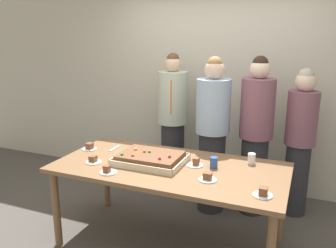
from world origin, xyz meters
TOP-DOWN VIEW (x-y plane):
  - ground_plane at (0.00, 0.00)m, footprint 12.00×12.00m
  - interior_back_panel at (0.00, 1.60)m, footprint 8.00×0.12m
  - party_table at (0.00, 0.00)m, footprint 2.10×1.03m
  - sheet_cake at (-0.19, 0.00)m, footprint 0.63×0.47m
  - plated_slice_near_left at (-0.69, -0.20)m, footprint 0.15×0.15m
  - plated_slice_near_right at (0.22, 0.09)m, footprint 0.15×0.15m
  - plated_slice_far_left at (0.87, -0.30)m, footprint 0.15×0.15m
  - plated_slice_far_right at (0.41, -0.18)m, footprint 0.15×0.15m
  - plated_slice_center_front at (-0.43, -0.37)m, footprint 0.15×0.15m
  - plated_slice_center_back at (-0.94, 0.10)m, footprint 0.15×0.15m
  - drink_cup_nearest at (0.39, 0.10)m, footprint 0.07×0.07m
  - drink_cup_middle at (0.68, 0.33)m, footprint 0.07×0.07m
  - cake_server_utensil at (-0.72, 0.22)m, footprint 0.03×0.20m
  - person_serving_front at (-0.43, 1.16)m, footprint 0.37×0.37m
  - person_green_shirt_behind at (0.62, 0.94)m, footprint 0.36×0.36m
  - person_striped_tie_right at (1.07, 1.09)m, footprint 0.32×0.32m
  - person_far_right_suit at (0.18, 0.81)m, footprint 0.37×0.37m

SIDE VIEW (x-z plane):
  - ground_plane at x=0.00m, z-range 0.00..0.00m
  - party_table at x=0.00m, z-range 0.32..1.12m
  - cake_server_utensil at x=-0.72m, z-range 0.80..0.81m
  - plated_slice_center_front at x=-0.43m, z-range 0.78..0.85m
  - plated_slice_near_left at x=-0.69m, z-range 0.79..0.85m
  - plated_slice_far_right at x=0.41m, z-range 0.79..0.85m
  - plated_slice_near_right at x=0.22m, z-range 0.78..0.86m
  - plated_slice_center_back at x=-0.94m, z-range 0.79..0.86m
  - plated_slice_far_left at x=0.87m, z-range 0.79..0.86m
  - sheet_cake at x=-0.19m, z-range 0.79..0.90m
  - drink_cup_nearest at x=0.39m, z-range 0.80..0.90m
  - drink_cup_middle at x=0.68m, z-range 0.80..0.90m
  - person_striped_tie_right at x=1.07m, z-range 0.04..1.67m
  - person_far_right_suit at x=0.18m, z-range 0.03..1.77m
  - person_serving_front at x=-0.43m, z-range 0.03..1.78m
  - person_green_shirt_behind at x=0.62m, z-range 0.03..1.78m
  - interior_back_panel at x=0.00m, z-range 0.00..3.00m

